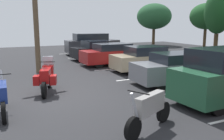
{
  "coord_description": "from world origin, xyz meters",
  "views": [
    {
      "loc": [
        9.6,
        -1.85,
        2.83
      ],
      "look_at": [
        -0.48,
        2.93,
        0.72
      ],
      "focal_mm": 39.96,
      "sensor_mm": 36.0,
      "label": 1
    }
  ],
  "objects_px": {
    "motorcycle_third": "(3,96)",
    "car_tan": "(147,59)",
    "motorcycle_touring": "(47,76)",
    "car_black": "(100,50)",
    "motorcycle_second": "(149,110)",
    "car_charcoal": "(92,44)",
    "utility_pole": "(35,2)",
    "car_red": "(116,54)",
    "car_grey": "(181,68)"
  },
  "relations": [
    {
      "from": "motorcycle_second",
      "to": "utility_pole",
      "type": "relative_size",
      "value": 0.26
    },
    {
      "from": "car_charcoal",
      "to": "car_grey",
      "type": "height_order",
      "value": "car_charcoal"
    },
    {
      "from": "car_black",
      "to": "car_red",
      "type": "relative_size",
      "value": 0.94
    },
    {
      "from": "motorcycle_second",
      "to": "car_charcoal",
      "type": "xyz_separation_m",
      "value": [
        -16.08,
        4.5,
        0.37
      ]
    },
    {
      "from": "motorcycle_second",
      "to": "car_black",
      "type": "height_order",
      "value": "car_black"
    },
    {
      "from": "motorcycle_touring",
      "to": "motorcycle_second",
      "type": "distance_m",
      "value": 5.25
    },
    {
      "from": "motorcycle_third",
      "to": "car_red",
      "type": "distance_m",
      "value": 10.2
    },
    {
      "from": "car_red",
      "to": "motorcycle_touring",
      "type": "bearing_deg",
      "value": -48.34
    },
    {
      "from": "motorcycle_second",
      "to": "car_red",
      "type": "xyz_separation_m",
      "value": [
        -10.0,
        3.95,
        0.15
      ]
    },
    {
      "from": "car_red",
      "to": "utility_pole",
      "type": "relative_size",
      "value": 0.64
    },
    {
      "from": "car_red",
      "to": "car_tan",
      "type": "height_order",
      "value": "car_tan"
    },
    {
      "from": "motorcycle_second",
      "to": "car_charcoal",
      "type": "relative_size",
      "value": 0.41
    },
    {
      "from": "car_charcoal",
      "to": "utility_pole",
      "type": "height_order",
      "value": "utility_pole"
    },
    {
      "from": "car_grey",
      "to": "car_black",
      "type": "bearing_deg",
      "value": -176.88
    },
    {
      "from": "motorcycle_touring",
      "to": "car_grey",
      "type": "relative_size",
      "value": 0.44
    },
    {
      "from": "car_charcoal",
      "to": "car_red",
      "type": "bearing_deg",
      "value": -5.21
    },
    {
      "from": "car_charcoal",
      "to": "car_grey",
      "type": "distance_m",
      "value": 12.18
    },
    {
      "from": "car_black",
      "to": "car_grey",
      "type": "bearing_deg",
      "value": 3.12
    },
    {
      "from": "motorcycle_second",
      "to": "car_tan",
      "type": "relative_size",
      "value": 0.47
    },
    {
      "from": "motorcycle_touring",
      "to": "motorcycle_third",
      "type": "relative_size",
      "value": 0.96
    },
    {
      "from": "car_tan",
      "to": "motorcycle_third",
      "type": "bearing_deg",
      "value": -62.5
    },
    {
      "from": "car_black",
      "to": "car_tan",
      "type": "height_order",
      "value": "car_black"
    },
    {
      "from": "motorcycle_touring",
      "to": "car_tan",
      "type": "distance_m",
      "value": 6.68
    },
    {
      "from": "motorcycle_third",
      "to": "car_black",
      "type": "relative_size",
      "value": 0.48
    },
    {
      "from": "car_tan",
      "to": "car_grey",
      "type": "bearing_deg",
      "value": -3.48
    },
    {
      "from": "car_red",
      "to": "car_grey",
      "type": "xyz_separation_m",
      "value": [
        6.1,
        0.44,
        -0.03
      ]
    },
    {
      "from": "utility_pole",
      "to": "car_red",
      "type": "bearing_deg",
      "value": 95.81
    },
    {
      "from": "motorcycle_touring",
      "to": "car_tan",
      "type": "relative_size",
      "value": 0.5
    },
    {
      "from": "motorcycle_second",
      "to": "car_grey",
      "type": "height_order",
      "value": "car_grey"
    },
    {
      "from": "motorcycle_touring",
      "to": "car_charcoal",
      "type": "relative_size",
      "value": 0.44
    },
    {
      "from": "motorcycle_third",
      "to": "car_charcoal",
      "type": "xyz_separation_m",
      "value": [
        -13.09,
        7.95,
        0.36
      ]
    },
    {
      "from": "car_charcoal",
      "to": "car_red",
      "type": "distance_m",
      "value": 6.11
    },
    {
      "from": "car_black",
      "to": "car_tan",
      "type": "xyz_separation_m",
      "value": [
        5.58,
        0.68,
        0.01
      ]
    },
    {
      "from": "car_black",
      "to": "motorcycle_second",
      "type": "bearing_deg",
      "value": -17.03
    },
    {
      "from": "car_red",
      "to": "car_tan",
      "type": "xyz_separation_m",
      "value": [
        2.83,
        0.64,
        -0.01
      ]
    },
    {
      "from": "motorcycle_touring",
      "to": "car_black",
      "type": "height_order",
      "value": "car_black"
    },
    {
      "from": "motorcycle_touring",
      "to": "motorcycle_second",
      "type": "height_order",
      "value": "motorcycle_touring"
    },
    {
      "from": "motorcycle_third",
      "to": "car_tan",
      "type": "relative_size",
      "value": 0.52
    },
    {
      "from": "car_black",
      "to": "car_grey",
      "type": "height_order",
      "value": "car_black"
    },
    {
      "from": "car_charcoal",
      "to": "car_tan",
      "type": "height_order",
      "value": "car_charcoal"
    },
    {
      "from": "car_charcoal",
      "to": "car_red",
      "type": "height_order",
      "value": "car_charcoal"
    },
    {
      "from": "motorcycle_touring",
      "to": "car_charcoal",
      "type": "bearing_deg",
      "value": 150.79
    },
    {
      "from": "car_red",
      "to": "car_tan",
      "type": "bearing_deg",
      "value": 12.65
    },
    {
      "from": "motorcycle_second",
      "to": "car_red",
      "type": "relative_size",
      "value": 0.41
    },
    {
      "from": "motorcycle_third",
      "to": "utility_pole",
      "type": "height_order",
      "value": "utility_pole"
    },
    {
      "from": "car_grey",
      "to": "utility_pole",
      "type": "bearing_deg",
      "value": -134.21
    },
    {
      "from": "motorcycle_third",
      "to": "car_red",
      "type": "bearing_deg",
      "value": 133.46
    },
    {
      "from": "car_grey",
      "to": "utility_pole",
      "type": "height_order",
      "value": "utility_pole"
    },
    {
      "from": "motorcycle_third",
      "to": "utility_pole",
      "type": "relative_size",
      "value": 0.29
    },
    {
      "from": "car_black",
      "to": "car_tan",
      "type": "relative_size",
      "value": 1.08
    }
  ]
}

